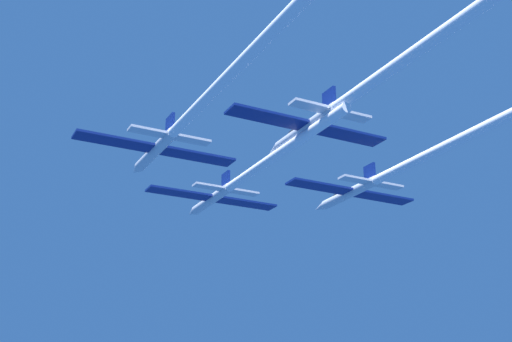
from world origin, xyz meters
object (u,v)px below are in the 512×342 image
(jet_lead, at_px, (240,180))
(jet_right_wing, at_px, (398,169))
(jet_slot, at_px, (368,84))
(jet_left_wing, at_px, (187,118))

(jet_lead, xyz_separation_m, jet_right_wing, (15.40, -14.16, -0.52))
(jet_right_wing, relative_size, jet_slot, 0.94)
(jet_right_wing, height_order, jet_slot, jet_slot)
(jet_lead, distance_m, jet_left_wing, 19.50)
(jet_right_wing, distance_m, jet_slot, 21.07)
(jet_right_wing, xyz_separation_m, jet_slot, (-15.22, -14.49, 1.50))
(jet_lead, xyz_separation_m, jet_slot, (0.18, -28.65, 0.98))
(jet_right_wing, bearing_deg, jet_lead, 137.41)
(jet_left_wing, relative_size, jet_slot, 0.94)
(jet_slot, bearing_deg, jet_lead, 90.36)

